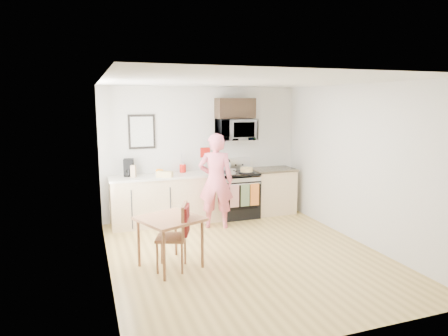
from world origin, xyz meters
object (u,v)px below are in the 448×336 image
object	(u,v)px
range	(237,195)
microwave	(236,130)
cake	(247,170)
dining_table	(170,223)
person	(216,181)
chair	(181,227)

from	to	relation	value
range	microwave	size ratio (longest dim) A/B	1.53
range	cake	bearing A→B (deg)	-52.07
dining_table	cake	xyz separation A→B (m)	(1.93, 1.87, 0.33)
person	dining_table	world-z (taller)	person
dining_table	cake	size ratio (longest dim) A/B	2.93
range	microwave	world-z (taller)	microwave
range	chair	distance (m)	2.73
cake	chair	bearing A→B (deg)	-132.22
microwave	cake	distance (m)	0.84
range	cake	world-z (taller)	range
cake	microwave	bearing A→B (deg)	115.47
microwave	dining_table	bearing A→B (deg)	-130.07
person	chair	distance (m)	1.95
dining_table	person	bearing A→B (deg)	52.22
microwave	cake	size ratio (longest dim) A/B	2.53
range	person	xyz separation A→B (m)	(-0.63, -0.53, 0.44)
range	cake	xyz separation A→B (m)	(0.13, -0.16, 0.54)
microwave	chair	xyz separation A→B (m)	(-1.68, -2.26, -1.16)
dining_table	chair	xyz separation A→B (m)	(0.12, -0.12, -0.04)
microwave	chair	world-z (taller)	microwave
chair	person	bearing A→B (deg)	77.93
microwave	dining_table	world-z (taller)	microwave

